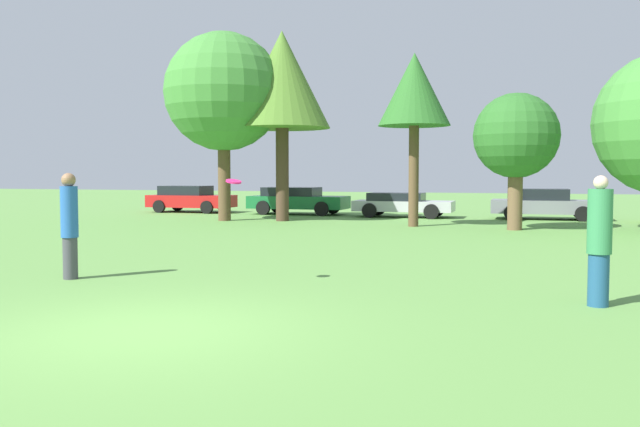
{
  "coord_description": "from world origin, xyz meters",
  "views": [
    {
      "loc": [
        4.55,
        -7.01,
        1.92
      ],
      "look_at": [
        0.94,
        4.01,
        1.22
      ],
      "focal_mm": 37.47,
      "sensor_mm": 36.0,
      "label": 1
    }
  ],
  "objects_px": {
    "tree_2": "(414,92)",
    "parked_car_grey": "(544,203)",
    "tree_1": "(282,81)",
    "frisbee": "(234,181)",
    "parked_car_silver": "(402,204)",
    "tree_3": "(516,137)",
    "parked_car_green": "(297,200)",
    "person_catcher": "(599,241)",
    "person_thrower": "(70,224)",
    "tree_0": "(224,92)",
    "parked_car_red": "(190,198)"
  },
  "relations": [
    {
      "from": "tree_3",
      "to": "tree_2",
      "type": "bearing_deg",
      "value": 173.27
    },
    {
      "from": "parked_car_silver",
      "to": "parked_car_green",
      "type": "bearing_deg",
      "value": 174.35
    },
    {
      "from": "person_thrower",
      "to": "tree_3",
      "type": "distance_m",
      "value": 15.52
    },
    {
      "from": "person_thrower",
      "to": "parked_car_grey",
      "type": "relative_size",
      "value": 0.44
    },
    {
      "from": "person_thrower",
      "to": "tree_2",
      "type": "xyz_separation_m",
      "value": [
        3.78,
        13.93,
        3.85
      ]
    },
    {
      "from": "tree_1",
      "to": "tree_2",
      "type": "relative_size",
      "value": 1.22
    },
    {
      "from": "person_catcher",
      "to": "parked_car_green",
      "type": "relative_size",
      "value": 0.41
    },
    {
      "from": "parked_car_silver",
      "to": "person_thrower",
      "type": "bearing_deg",
      "value": -97.54
    },
    {
      "from": "person_thrower",
      "to": "tree_2",
      "type": "distance_m",
      "value": 14.94
    },
    {
      "from": "frisbee",
      "to": "person_thrower",
      "type": "bearing_deg",
      "value": -174.98
    },
    {
      "from": "tree_2",
      "to": "parked_car_green",
      "type": "relative_size",
      "value": 1.35
    },
    {
      "from": "tree_3",
      "to": "parked_car_green",
      "type": "bearing_deg",
      "value": 149.77
    },
    {
      "from": "frisbee",
      "to": "tree_0",
      "type": "distance_m",
      "value": 16.3
    },
    {
      "from": "tree_0",
      "to": "parked_car_silver",
      "type": "relative_size",
      "value": 1.76
    },
    {
      "from": "tree_2",
      "to": "parked_car_grey",
      "type": "distance_m",
      "value": 8.2
    },
    {
      "from": "person_catcher",
      "to": "parked_car_silver",
      "type": "bearing_deg",
      "value": -72.5
    },
    {
      "from": "frisbee",
      "to": "tree_3",
      "type": "height_order",
      "value": "tree_3"
    },
    {
      "from": "tree_2",
      "to": "tree_3",
      "type": "relative_size",
      "value": 1.35
    },
    {
      "from": "tree_1",
      "to": "parked_car_silver",
      "type": "xyz_separation_m",
      "value": [
        4.14,
        3.79,
        -5.03
      ]
    },
    {
      "from": "tree_1",
      "to": "tree_0",
      "type": "bearing_deg",
      "value": -165.37
    },
    {
      "from": "tree_3",
      "to": "parked_car_red",
      "type": "height_order",
      "value": "tree_3"
    },
    {
      "from": "tree_0",
      "to": "tree_1",
      "type": "distance_m",
      "value": 2.41
    },
    {
      "from": "tree_2",
      "to": "tree_3",
      "type": "height_order",
      "value": "tree_2"
    },
    {
      "from": "parked_car_silver",
      "to": "parked_car_grey",
      "type": "relative_size",
      "value": 0.98
    },
    {
      "from": "tree_1",
      "to": "parked_car_green",
      "type": "height_order",
      "value": "tree_1"
    },
    {
      "from": "parked_car_grey",
      "to": "parked_car_silver",
      "type": "bearing_deg",
      "value": -176.1
    },
    {
      "from": "parked_car_grey",
      "to": "frisbee",
      "type": "bearing_deg",
      "value": -105.53
    },
    {
      "from": "parked_car_grey",
      "to": "tree_0",
      "type": "bearing_deg",
      "value": -159.04
    },
    {
      "from": "frisbee",
      "to": "tree_2",
      "type": "height_order",
      "value": "tree_2"
    },
    {
      "from": "tree_0",
      "to": "parked_car_grey",
      "type": "bearing_deg",
      "value": 21.32
    },
    {
      "from": "frisbee",
      "to": "parked_car_silver",
      "type": "height_order",
      "value": "frisbee"
    },
    {
      "from": "person_catcher",
      "to": "tree_1",
      "type": "relative_size",
      "value": 0.25
    },
    {
      "from": "tree_0",
      "to": "tree_1",
      "type": "height_order",
      "value": "tree_1"
    },
    {
      "from": "frisbee",
      "to": "tree_0",
      "type": "xyz_separation_m",
      "value": [
        -7.2,
        14.22,
        3.4
      ]
    },
    {
      "from": "person_thrower",
      "to": "tree_3",
      "type": "height_order",
      "value": "tree_3"
    },
    {
      "from": "parked_car_red",
      "to": "tree_0",
      "type": "bearing_deg",
      "value": -48.81
    },
    {
      "from": "person_thrower",
      "to": "tree_1",
      "type": "relative_size",
      "value": 0.25
    },
    {
      "from": "tree_2",
      "to": "tree_1",
      "type": "bearing_deg",
      "value": 168.14
    },
    {
      "from": "tree_1",
      "to": "parked_car_green",
      "type": "xyz_separation_m",
      "value": [
        -0.94,
        4.26,
        -4.93
      ]
    },
    {
      "from": "tree_0",
      "to": "tree_2",
      "type": "height_order",
      "value": "tree_0"
    },
    {
      "from": "person_thrower",
      "to": "frisbee",
      "type": "height_order",
      "value": "person_thrower"
    },
    {
      "from": "person_thrower",
      "to": "parked_car_grey",
      "type": "bearing_deg",
      "value": 64.86
    },
    {
      "from": "tree_1",
      "to": "parked_car_red",
      "type": "height_order",
      "value": "tree_1"
    },
    {
      "from": "parked_car_red",
      "to": "parked_car_silver",
      "type": "height_order",
      "value": "parked_car_red"
    },
    {
      "from": "person_catcher",
      "to": "parked_car_silver",
      "type": "xyz_separation_m",
      "value": [
        -6.54,
        18.6,
        -0.37
      ]
    },
    {
      "from": "parked_car_silver",
      "to": "frisbee",
      "type": "bearing_deg",
      "value": -88.0
    },
    {
      "from": "tree_0",
      "to": "tree_3",
      "type": "distance_m",
      "value": 11.6
    },
    {
      "from": "tree_0",
      "to": "parked_car_grey",
      "type": "distance_m",
      "value": 14.03
    },
    {
      "from": "tree_2",
      "to": "parked_car_grey",
      "type": "xyz_separation_m",
      "value": [
        4.53,
        5.4,
        -4.18
      ]
    },
    {
      "from": "frisbee",
      "to": "parked_car_green",
      "type": "relative_size",
      "value": 0.06
    }
  ]
}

